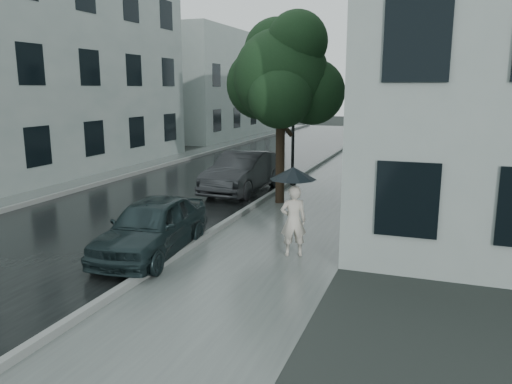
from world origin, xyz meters
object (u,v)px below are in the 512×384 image
at_px(street_tree, 282,75).
at_px(lamp_post, 290,106).
at_px(car_near, 152,226).
at_px(car_far, 243,172).
at_px(pedestrian, 293,221).

xyz_separation_m(street_tree, lamp_post, (-0.59, 2.99, -1.09)).
xyz_separation_m(car_near, car_far, (-0.60, 7.29, 0.08)).
bearing_deg(lamp_post, pedestrian, -84.93).
bearing_deg(pedestrian, car_near, -5.88).
height_order(lamp_post, car_far, lamp_post).
bearing_deg(car_near, car_far, 89.90).
relative_size(lamp_post, car_near, 1.40).
relative_size(street_tree, lamp_post, 1.14).
bearing_deg(street_tree, pedestrian, -70.17).
relative_size(car_near, car_far, 0.86).
relative_size(pedestrian, car_near, 0.42).
bearing_deg(lamp_post, street_tree, -90.51).
bearing_deg(car_far, car_near, -82.63).
bearing_deg(car_near, pedestrian, 12.97).
distance_m(pedestrian, car_far, 7.29).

